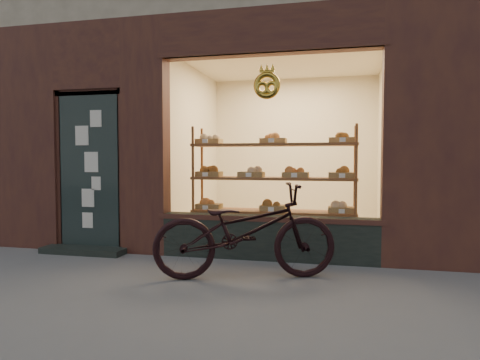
# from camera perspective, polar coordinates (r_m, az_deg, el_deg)

# --- Properties ---
(ground) EXTENTS (90.00, 90.00, 0.00)m
(ground) POSITION_cam_1_polar(r_m,az_deg,el_deg) (3.63, -9.50, -17.55)
(ground) COLOR slate
(display_shelf) EXTENTS (2.20, 0.45, 1.70)m
(display_shelf) POSITION_cam_1_polar(r_m,az_deg,el_deg) (5.77, 4.44, -1.30)
(display_shelf) COLOR brown
(display_shelf) RESTS_ON ground
(bicycle) EXTENTS (2.04, 1.22, 1.01)m
(bicycle) POSITION_cam_1_polar(r_m,az_deg,el_deg) (4.53, 0.63, -6.80)
(bicycle) COLOR black
(bicycle) RESTS_ON ground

